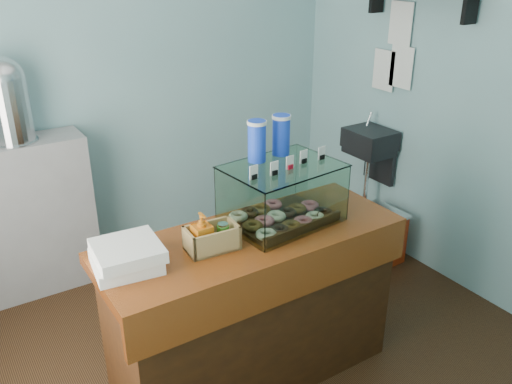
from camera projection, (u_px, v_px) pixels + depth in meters
ground at (231, 347)px, 3.32m from camera, size 3.50×3.50×0.00m
room_shell at (228, 67)px, 2.64m from camera, size 3.54×3.04×2.82m
counter at (253, 307)px, 2.94m from camera, size 1.60×0.60×0.90m
back_shelf at (17, 221)px, 3.67m from camera, size 1.00×0.32×1.10m
display_case at (279, 191)px, 2.86m from camera, size 0.62×0.48×0.54m
condiment_crate at (209, 236)px, 2.60m from camera, size 0.26×0.17×0.20m
pastry_boxes at (127, 256)px, 2.46m from camera, size 0.33×0.33×0.12m
coffee_urn at (6, 98)px, 3.37m from camera, size 0.30×0.30×0.54m
red_cooler at (371, 238)px, 4.16m from camera, size 0.48×0.37×0.41m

